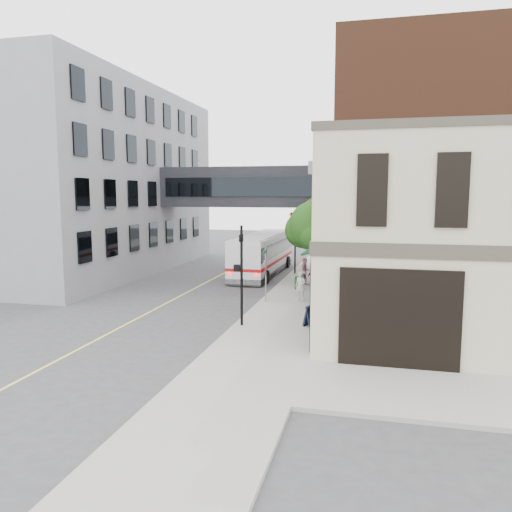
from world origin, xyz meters
The scene contains 17 objects.
ground centered at (0.00, 0.00, 0.00)m, with size 120.00×120.00×0.00m, color #38383A.
sidewalk_main centered at (2.00, 14.00, 0.07)m, with size 4.00×60.00×0.15m, color gray.
corner_building centered at (8.97, 2.00, 4.21)m, with size 10.19×8.12×8.45m.
brick_building centered at (9.98, 15.00, 6.99)m, with size 13.76×18.00×14.00m.
opposite_building centered at (-17.00, 16.00, 7.00)m, with size 14.00×24.00×14.00m, color slate.
skyway_bridge centered at (-3.00, 18.00, 6.50)m, with size 14.00×3.18×3.00m.
traffic_signal_near centered at (0.37, 2.00, 2.98)m, with size 0.44×0.22×4.60m.
traffic_signal_far centered at (0.26, 17.00, 3.34)m, with size 0.53×0.28×4.50m.
street_sign_pole centered at (0.39, 7.00, 1.93)m, with size 0.08×0.75×3.00m.
street_tree centered at (2.19, 13.22, 3.91)m, with size 3.80×3.20×5.60m.
lane_marking centered at (-5.00, 10.00, 0.01)m, with size 0.12×40.00×0.01m, color #D8CC4C.
bus centered at (-2.04, 16.97, 1.65)m, with size 2.78×10.99×2.95m.
pedestrian_a centered at (2.18, 7.82, 0.95)m, with size 0.59×0.38×1.61m, color beige.
pedestrian_b centered at (1.80, 12.43, 1.02)m, with size 0.85×0.66×1.75m, color #C07C8A.
pedestrian_c centered at (2.52, 12.14, 1.07)m, with size 1.19×0.68×1.84m, color black.
newspaper_box centered at (1.58, 11.01, 0.55)m, with size 0.40×0.35×0.80m, color #125013.
sandwich_board centered at (3.35, 2.61, 0.61)m, with size 0.33×0.51×0.92m, color black.
Camera 1 is at (6.17, -19.12, 6.07)m, focal length 35.00 mm.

